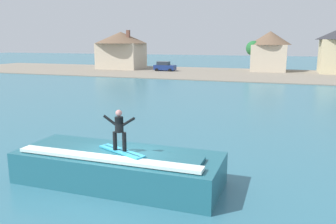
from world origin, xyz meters
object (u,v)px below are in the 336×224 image
object	(u,v)px
surfboard	(122,151)
tree_tall_bare	(253,49)
wave_crest	(118,167)
surfer	(119,128)
car_near_shore	(165,66)
house_with_chimney	(121,48)
house_small_cottage	(270,50)

from	to	relation	value
surfboard	tree_tall_bare	xyz separation A→B (m)	(-0.29, 53.68, 2.77)
wave_crest	surfboard	bearing A→B (deg)	-40.09
wave_crest	surfer	size ratio (longest dim) A/B	5.16
surfboard	tree_tall_bare	distance (m)	53.75
wave_crest	tree_tall_bare	xyz separation A→B (m)	(0.01, 53.42, 3.53)
surfer	car_near_shore	xyz separation A→B (m)	(-15.81, 49.03, -1.37)
surfboard	house_with_chimney	distance (m)	57.52
wave_crest	house_with_chimney	distance (m)	57.20
car_near_shore	house_with_chimney	world-z (taller)	house_with_chimney
surfboard	car_near_shore	size ratio (longest dim) A/B	0.56
surfer	tree_tall_bare	distance (m)	53.73
car_near_shore	house_small_cottage	xyz separation A→B (m)	(18.35, 6.17, 3.11)
car_near_shore	surfboard	bearing A→B (deg)	-72.06
wave_crest	tree_tall_bare	world-z (taller)	tree_tall_bare
surfer	house_with_chimney	size ratio (longest dim) A/B	0.15
wave_crest	tree_tall_bare	bearing A→B (deg)	89.99
surfer	wave_crest	bearing A→B (deg)	131.75
house_with_chimney	house_small_cottage	distance (m)	28.67
surfboard	wave_crest	bearing A→B (deg)	139.91
surfboard	tree_tall_bare	world-z (taller)	tree_tall_bare
wave_crest	surfer	distance (m)	1.71
surfer	house_small_cottage	bearing A→B (deg)	87.36
house_with_chimney	house_small_cottage	size ratio (longest dim) A/B	1.36
car_near_shore	house_small_cottage	size ratio (longest dim) A/B	0.52
house_with_chimney	wave_crest	bearing A→B (deg)	-63.34
house_small_cottage	tree_tall_bare	size ratio (longest dim) A/B	1.36
surfer	house_with_chimney	xyz separation A→B (m)	(-25.86, 51.29, 1.98)
car_near_shore	tree_tall_bare	world-z (taller)	tree_tall_bare
surfboard	house_small_cottage	xyz separation A→B (m)	(2.48, 55.18, 2.64)
house_small_cottage	tree_tall_bare	world-z (taller)	house_small_cottage
surfer	tree_tall_bare	xyz separation A→B (m)	(-0.24, 53.70, 1.86)
house_with_chimney	surfboard	bearing A→B (deg)	-63.18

